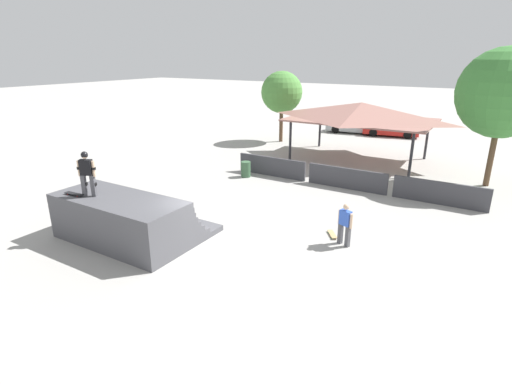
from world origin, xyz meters
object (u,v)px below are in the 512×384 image
object	(u,v)px
skater_on_deck	(87,171)
tree_far_back	(504,93)
tree_beside_pavilion	(282,92)
parked_car_silver	(353,126)
trash_bin	(246,169)
bystander_walking	(345,222)
skateboard_on_ground	(332,234)
parked_car_red	(391,129)
skateboard_on_deck	(75,194)

from	to	relation	value
skater_on_deck	tree_far_back	world-z (taller)	tree_far_back
skater_on_deck	tree_beside_pavilion	xyz separation A→B (m)	(-2.40, 18.77, 1.12)
parked_car_silver	trash_bin	bearing A→B (deg)	-100.80
bystander_walking	skateboard_on_ground	distance (m)	1.11
tree_far_back	parked_car_red	size ratio (longest dim) A/B	1.48
parked_car_silver	parked_car_red	xyz separation A→B (m)	(3.14, 0.20, 0.00)
skateboard_on_ground	tree_far_back	distance (m)	11.69
tree_far_back	skater_on_deck	bearing A→B (deg)	-129.01
skateboard_on_ground	trash_bin	distance (m)	8.30
bystander_walking	parked_car_red	size ratio (longest dim) A/B	0.34
skateboard_on_ground	parked_car_silver	xyz separation A→B (m)	(-6.12, 20.53, 0.54)
skater_on_deck	parked_car_silver	xyz separation A→B (m)	(1.13, 25.24, -1.97)
skateboard_on_deck	parked_car_silver	world-z (taller)	skateboard_on_deck
trash_bin	parked_car_red	xyz separation A→B (m)	(3.86, 16.03, 0.18)
bystander_walking	tree_far_back	xyz separation A→B (m)	(3.91, 10.28, 3.76)
trash_bin	parked_car_red	size ratio (longest dim) A/B	0.19
bystander_walking	parked_car_silver	bearing A→B (deg)	-50.98
tree_beside_pavilion	parked_car_silver	size ratio (longest dim) A/B	1.15
parked_car_red	skateboard_on_ground	bearing A→B (deg)	-92.02
tree_beside_pavilion	trash_bin	xyz separation A→B (m)	(2.81, -9.36, -3.27)
trash_bin	parked_car_red	bearing A→B (deg)	76.47
skateboard_on_ground	tree_far_back	bearing A→B (deg)	119.55
tree_far_back	parked_car_red	world-z (taller)	tree_far_back
bystander_walking	skateboard_on_deck	bearing A→B (deg)	49.46
bystander_walking	tree_far_back	bearing A→B (deg)	-89.50
trash_bin	parked_car_red	world-z (taller)	parked_car_red
tree_far_back	bystander_walking	bearing A→B (deg)	-110.81
tree_far_back	parked_car_red	bearing A→B (deg)	124.32
skateboard_on_deck	parked_car_red	distance (m)	26.15
bystander_walking	skateboard_on_ground	xyz separation A→B (m)	(-0.59, 0.49, -0.80)
bystander_walking	trash_bin	size ratio (longest dim) A/B	1.81
bystander_walking	trash_bin	world-z (taller)	bystander_walking
skateboard_on_deck	tree_far_back	size ratio (longest dim) A/B	0.12
bystander_walking	trash_bin	distance (m)	9.07
skater_on_deck	skateboard_on_ground	distance (m)	9.00
skateboard_on_deck	skateboard_on_ground	size ratio (longest dim) A/B	1.11
skateboard_on_deck	tree_beside_pavilion	xyz separation A→B (m)	(-1.89, 19.02, 1.98)
tree_beside_pavilion	tree_far_back	size ratio (longest dim) A/B	0.78
skater_on_deck	skateboard_on_deck	distance (m)	1.03
trash_bin	tree_far_back	bearing A→B (deg)	24.16
parked_car_silver	parked_car_red	bearing A→B (deg)	-4.60
skateboard_on_deck	skateboard_on_ground	bearing A→B (deg)	28.31
trash_bin	parked_car_silver	distance (m)	15.85
skater_on_deck	tree_far_back	bearing A→B (deg)	25.65
skater_on_deck	trash_bin	xyz separation A→B (m)	(0.41, 9.41, -2.15)
tree_beside_pavilion	parked_car_red	size ratio (longest dim) A/B	1.15
skater_on_deck	parked_car_red	distance (m)	25.87
skateboard_on_deck	trash_bin	distance (m)	9.79
parked_car_silver	skateboard_on_ground	bearing A→B (deg)	-81.62
tree_far_back	trash_bin	bearing A→B (deg)	-155.84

